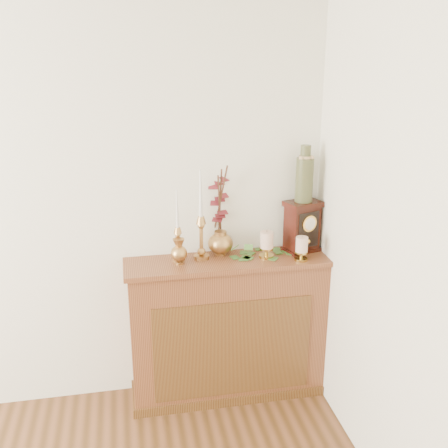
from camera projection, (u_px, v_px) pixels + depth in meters
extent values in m
cube|color=brown|center=(228.00, 330.00, 3.28)|extent=(1.20, 0.30, 0.90)
cube|color=brown|center=(233.00, 349.00, 3.16)|extent=(0.96, 0.01, 0.63)
cube|color=brown|center=(228.00, 261.00, 3.14)|extent=(1.24, 0.34, 0.03)
cube|color=brown|center=(228.00, 387.00, 3.42)|extent=(1.23, 0.33, 0.06)
cylinder|color=tan|center=(179.00, 260.00, 3.09)|extent=(0.07, 0.07, 0.02)
sphere|color=tan|center=(178.00, 256.00, 3.09)|extent=(0.04, 0.04, 0.04)
cylinder|color=tan|center=(178.00, 246.00, 3.07)|extent=(0.02, 0.02, 0.13)
sphere|color=tan|center=(178.00, 235.00, 3.04)|extent=(0.03, 0.03, 0.03)
cone|color=tan|center=(178.00, 230.00, 3.04)|extent=(0.05, 0.05, 0.04)
cone|color=silver|center=(177.00, 209.00, 3.00)|extent=(0.02, 0.02, 0.23)
cylinder|color=tan|center=(202.00, 257.00, 3.14)|extent=(0.09, 0.09, 0.02)
sphere|color=tan|center=(201.00, 252.00, 3.13)|extent=(0.05, 0.05, 0.05)
cylinder|color=tan|center=(201.00, 239.00, 3.10)|extent=(0.02, 0.02, 0.16)
sphere|color=tan|center=(201.00, 226.00, 3.07)|extent=(0.04, 0.04, 0.04)
cone|color=tan|center=(201.00, 220.00, 3.06)|extent=(0.06, 0.06, 0.05)
cone|color=silver|center=(201.00, 194.00, 3.01)|extent=(0.02, 0.02, 0.28)
cylinder|color=tan|center=(179.00, 263.00, 3.06)|extent=(0.05, 0.05, 0.02)
sphere|color=tan|center=(179.00, 254.00, 3.04)|extent=(0.10, 0.10, 0.10)
cone|color=tan|center=(179.00, 243.00, 3.02)|extent=(0.07, 0.07, 0.05)
cylinder|color=tan|center=(220.00, 254.00, 3.20)|extent=(0.07, 0.07, 0.01)
ellipsoid|color=tan|center=(220.00, 244.00, 3.18)|extent=(0.15, 0.15, 0.13)
cylinder|color=tan|center=(220.00, 233.00, 3.16)|extent=(0.07, 0.07, 0.03)
cylinder|color=#472819|center=(219.00, 203.00, 3.11)|extent=(0.04, 0.09, 0.36)
cylinder|color=#472819|center=(220.00, 201.00, 3.11)|extent=(0.01, 0.08, 0.40)
cylinder|color=#472819|center=(221.00, 198.00, 3.10)|extent=(0.06, 0.13, 0.42)
cylinder|color=gold|center=(266.00, 256.00, 3.16)|extent=(0.09, 0.09, 0.02)
cylinder|color=gold|center=(266.00, 252.00, 3.15)|extent=(0.02, 0.02, 0.04)
cylinder|color=gold|center=(266.00, 248.00, 3.14)|extent=(0.08, 0.08, 0.01)
cylinder|color=#F6E6C0|center=(267.00, 240.00, 3.13)|extent=(0.08, 0.08, 0.10)
cylinder|color=#472819|center=(267.00, 231.00, 3.11)|extent=(0.00, 0.00, 0.01)
cylinder|color=gold|center=(301.00, 259.00, 3.11)|extent=(0.08, 0.08, 0.01)
cylinder|color=gold|center=(301.00, 255.00, 3.11)|extent=(0.02, 0.02, 0.04)
cylinder|color=gold|center=(301.00, 252.00, 3.10)|extent=(0.08, 0.08, 0.01)
cylinder|color=#F6E6C0|center=(302.00, 244.00, 3.08)|extent=(0.07, 0.07, 0.09)
cylinder|color=#472819|center=(302.00, 236.00, 3.07)|extent=(0.00, 0.00, 0.01)
cube|color=#3C6827|center=(247.00, 252.00, 3.23)|extent=(0.07, 0.07, 0.00)
cube|color=#3C6827|center=(267.00, 258.00, 3.14)|extent=(0.05, 0.06, 0.00)
cube|color=#3C6827|center=(260.00, 251.00, 3.25)|extent=(0.07, 0.06, 0.00)
cube|color=#3C6827|center=(277.00, 255.00, 3.18)|extent=(0.06, 0.06, 0.00)
cube|color=#3C6827|center=(250.00, 258.00, 3.14)|extent=(0.07, 0.07, 0.00)
cube|color=#3C6827|center=(296.00, 247.00, 3.31)|extent=(0.06, 0.06, 0.00)
cube|color=#3C6827|center=(278.00, 257.00, 3.15)|extent=(0.06, 0.06, 0.00)
cube|color=#3C6827|center=(245.00, 252.00, 3.23)|extent=(0.07, 0.06, 0.00)
cube|color=#3C6827|center=(284.00, 250.00, 3.27)|extent=(0.07, 0.07, 0.00)
cube|color=#3C6827|center=(272.00, 249.00, 3.28)|extent=(0.06, 0.07, 0.00)
cube|color=#3C6827|center=(285.00, 257.00, 3.15)|extent=(0.07, 0.07, 0.00)
cube|color=#3C6827|center=(249.00, 261.00, 3.10)|extent=(0.07, 0.07, 0.00)
cube|color=#3C6827|center=(248.00, 257.00, 3.15)|extent=(0.06, 0.07, 0.00)
cube|color=#3C6827|center=(235.00, 248.00, 3.16)|extent=(0.06, 0.05, 0.03)
cube|color=#3C6827|center=(249.00, 247.00, 3.10)|extent=(0.04, 0.05, 0.03)
cube|color=#3C6827|center=(293.00, 242.00, 3.21)|extent=(0.06, 0.05, 0.03)
cube|color=#330F0A|center=(301.00, 249.00, 3.27)|extent=(0.25, 0.21, 0.02)
cube|color=#330F0A|center=(302.00, 228.00, 3.22)|extent=(0.22, 0.18, 0.28)
cube|color=#330F0A|center=(303.00, 204.00, 3.17)|extent=(0.25, 0.21, 0.03)
cube|color=black|center=(309.00, 230.00, 3.17)|extent=(0.14, 0.05, 0.22)
cylinder|color=#F0AF46|center=(309.00, 224.00, 3.15)|extent=(0.10, 0.04, 0.10)
cylinder|color=silver|center=(309.00, 224.00, 3.15)|extent=(0.07, 0.03, 0.08)
sphere|color=#F0AF46|center=(308.00, 241.00, 3.19)|extent=(0.03, 0.03, 0.03)
cylinder|color=#1C3829|center=(304.00, 180.00, 3.13)|extent=(0.11, 0.11, 0.26)
cylinder|color=#1C3829|center=(306.00, 153.00, 3.07)|extent=(0.06, 0.06, 0.09)
cylinder|color=tan|center=(305.00, 157.00, 3.08)|extent=(0.08, 0.08, 0.02)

